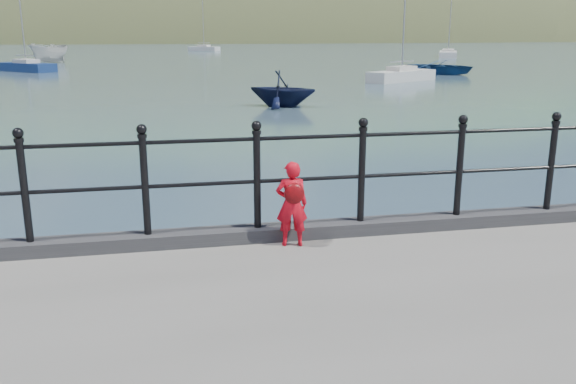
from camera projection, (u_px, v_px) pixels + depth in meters
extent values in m
plane|color=#2D4251|center=(306.00, 310.00, 7.37)|extent=(600.00, 600.00, 0.00)
cube|color=#28282B|center=(310.00, 230.00, 6.95)|extent=(60.00, 0.30, 0.15)
cylinder|color=black|center=(310.00, 179.00, 6.79)|extent=(18.00, 0.04, 0.04)
cylinder|color=black|center=(311.00, 137.00, 6.67)|extent=(18.00, 0.04, 0.04)
cylinder|color=black|center=(25.00, 193.00, 6.22)|extent=(0.08, 0.08, 1.05)
sphere|color=black|center=(18.00, 133.00, 6.06)|extent=(0.11, 0.11, 0.11)
cylinder|color=black|center=(145.00, 187.00, 6.45)|extent=(0.08, 0.08, 1.05)
sphere|color=black|center=(142.00, 129.00, 6.29)|extent=(0.11, 0.11, 0.11)
cylinder|color=black|center=(257.00, 181.00, 6.68)|extent=(0.08, 0.08, 1.05)
sphere|color=black|center=(256.00, 126.00, 6.52)|extent=(0.11, 0.11, 0.11)
cylinder|color=black|center=(362.00, 176.00, 6.91)|extent=(0.08, 0.08, 1.05)
sphere|color=black|center=(363.00, 122.00, 6.75)|extent=(0.11, 0.11, 0.11)
cylinder|color=black|center=(459.00, 172.00, 7.14)|extent=(0.08, 0.08, 1.05)
sphere|color=black|center=(463.00, 119.00, 6.98)|extent=(0.11, 0.11, 0.11)
cylinder|color=black|center=(551.00, 167.00, 7.37)|extent=(0.08, 0.08, 1.05)
sphere|color=black|center=(557.00, 117.00, 7.22)|extent=(0.11, 0.11, 0.11)
ellipsoid|color=#333A21|center=(230.00, 89.00, 199.84)|extent=(400.00, 100.00, 88.00)
ellipsoid|color=#387026|center=(306.00, 102.00, 267.44)|extent=(600.00, 180.00, 156.00)
cube|color=silver|center=(39.00, 31.00, 171.23)|extent=(9.00, 6.00, 6.00)
cube|color=#4C4744|center=(37.00, 17.00, 170.20)|extent=(9.50, 6.50, 2.00)
cube|color=silver|center=(123.00, 31.00, 175.67)|extent=(9.00, 6.00, 6.00)
cube|color=#4C4744|center=(122.00, 17.00, 174.64)|extent=(9.50, 6.50, 2.00)
cube|color=silver|center=(227.00, 31.00, 181.47)|extent=(9.00, 6.00, 6.00)
cube|color=#4C4744|center=(226.00, 17.00, 180.44)|extent=(9.50, 6.50, 2.00)
cube|color=silver|center=(314.00, 31.00, 186.68)|extent=(9.00, 6.00, 6.00)
cube|color=#4C4744|center=(315.00, 18.00, 185.66)|extent=(9.50, 6.50, 2.00)
imported|color=red|center=(292.00, 204.00, 6.56)|extent=(0.37, 0.27, 0.94)
ellipsoid|color=red|center=(294.00, 194.00, 6.40)|extent=(0.22, 0.11, 0.23)
imported|color=navy|center=(441.00, 67.00, 46.92)|extent=(6.09, 6.38, 1.08)
imported|color=beige|center=(49.00, 53.00, 61.95)|extent=(4.28, 5.55, 2.03)
imported|color=black|center=(282.00, 89.00, 26.80)|extent=(3.94, 3.81, 1.59)
cube|color=beige|center=(204.00, 49.00, 100.14)|extent=(5.18, 4.76, 0.90)
cube|color=beige|center=(204.00, 46.00, 100.01)|extent=(2.18, 2.10, 0.50)
cylinder|color=#A5A5A8|center=(203.00, 24.00, 99.10)|extent=(0.10, 0.10, 7.23)
cylinder|color=#A5A5A8|center=(204.00, 43.00, 99.87)|extent=(1.90, 1.63, 0.06)
cube|color=beige|center=(401.00, 78.00, 40.41)|extent=(5.58, 4.24, 0.90)
cube|color=beige|center=(402.00, 70.00, 40.28)|extent=(2.24, 1.95, 0.50)
cylinder|color=#A5A5A8|center=(404.00, 17.00, 39.41)|extent=(0.10, 0.10, 6.89)
cylinder|color=#A5A5A8|center=(402.00, 61.00, 40.14)|extent=(2.18, 1.37, 0.06)
cube|color=silver|center=(448.00, 55.00, 77.25)|extent=(5.20, 7.78, 0.90)
cube|color=beige|center=(448.00, 51.00, 77.12)|extent=(2.47, 3.04, 0.50)
cylinder|color=#A5A5A8|center=(451.00, 11.00, 75.87)|extent=(0.10, 0.10, 9.82)
cylinder|color=#A5A5A8|center=(448.00, 47.00, 76.98)|extent=(1.55, 3.12, 0.06)
cube|color=navy|center=(27.00, 68.00, 50.11)|extent=(5.26, 5.25, 0.90)
cube|color=beige|center=(26.00, 62.00, 49.98)|extent=(2.28, 2.28, 0.50)
cylinder|color=#A5A5A8|center=(21.00, 17.00, 49.05)|extent=(0.10, 0.10, 7.32)
cylinder|color=#A5A5A8|center=(25.00, 55.00, 49.84)|extent=(1.83, 1.83, 0.06)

